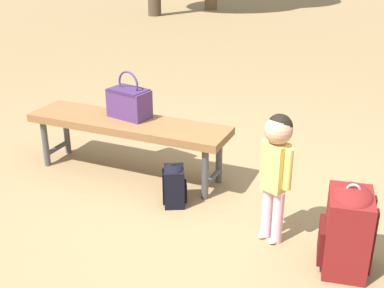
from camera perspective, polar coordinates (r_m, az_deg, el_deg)
name	(u,v)px	position (r m, az deg, el deg)	size (l,w,h in m)	color
ground_plane	(205,207)	(3.50, 1.52, -7.29)	(40.00, 40.00, 0.00)	#8C704C
park_bench	(128,127)	(3.84, -7.39, 1.92)	(1.64, 0.64, 0.45)	brown
handbag	(129,102)	(3.85, -7.23, 4.86)	(0.33, 0.20, 0.37)	#4C2D66
child_standing	(276,160)	(2.94, 9.68, -1.77)	(0.22, 0.17, 0.83)	#E5B2C6
backpack_large	(348,227)	(2.91, 17.44, -9.10)	(0.34, 0.38, 0.54)	maroon
backpack_small	(174,184)	(3.47, -2.05, -4.58)	(0.22, 0.23, 0.32)	black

